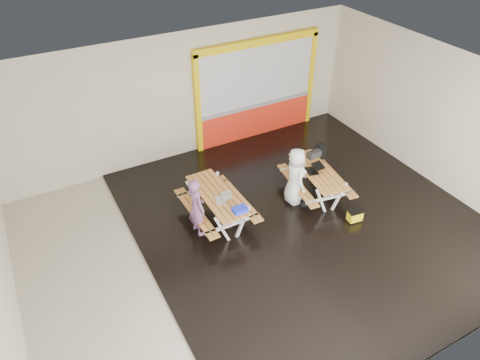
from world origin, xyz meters
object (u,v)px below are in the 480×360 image
picnic_table_left (217,200)px  laptop_right (314,169)px  person_left (196,207)px  person_right (295,176)px  toolbox (314,154)px  laptop_left (223,198)px  picnic_table_right (316,176)px  backpack (320,152)px  dark_case (307,201)px  fluke_bag (355,216)px

picnic_table_left → laptop_right: (2.49, -0.27, 0.21)m
laptop_right → person_left: bearing=179.4°
person_left → person_right: 2.54m
person_right → toolbox: bearing=-50.7°
person_left → toolbox: 3.50m
laptop_left → laptop_right: (2.47, -0.01, -0.03)m
picnic_table_left → picnic_table_right: 2.60m
picnic_table_right → toolbox: size_ratio=5.33×
person_right → laptop_left: size_ratio=3.44×
person_right → picnic_table_left: bearing=91.5°
laptop_right → backpack: bearing=44.6°
person_right → laptop_right: size_ratio=3.14×
backpack → dark_case: (-1.04, -0.99, -0.57)m
picnic_table_left → picnic_table_right: picnic_table_left is taller
picnic_table_right → person_left: bearing=178.9°
person_left → toolbox: person_left is taller
laptop_left → backpack: bearing=12.6°
picnic_table_right → toolbox: bearing=61.8°
picnic_table_right → backpack: size_ratio=4.31×
laptop_left → laptop_right: 2.47m
picnic_table_right → toolbox: toolbox is taller
picnic_table_right → person_left: size_ratio=1.44×
person_left → laptop_right: size_ratio=3.01×
picnic_table_right → laptop_left: size_ratio=4.74×
toolbox → person_left: bearing=-172.2°
picnic_table_left → dark_case: 2.30m
laptop_left → toolbox: bearing=10.1°
person_right → fluke_bag: 1.65m
backpack → laptop_left: bearing=-167.4°
picnic_table_right → backpack: (0.64, 0.75, 0.11)m
toolbox → fluke_bag: bearing=-93.1°
picnic_table_left → backpack: 3.25m
toolbox → backpack: 0.44m
laptop_left → toolbox: (2.84, 0.50, 0.00)m
picnic_table_right → toolbox: (0.29, 0.54, 0.26)m
laptop_left → backpack: 3.28m
fluke_bag → toolbox: bearing=86.9°
toolbox → laptop_right: bearing=-126.2°
picnic_table_left → dark_case: bearing=-13.9°
toolbox → fluke_bag: (-0.10, -1.83, -0.64)m
person_left → fluke_bag: bearing=-117.3°
person_right → laptop_left: 1.92m
picnic_table_left → laptop_right: 2.52m
picnic_table_left → person_right: 1.97m
person_left → laptop_left: size_ratio=3.30×
toolbox → person_right: bearing=-150.4°
person_left → dark_case: person_left is taller
laptop_right → backpack: backpack is taller
person_left → person_right: size_ratio=0.96×
fluke_bag → picnic_table_left: bearing=150.2°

